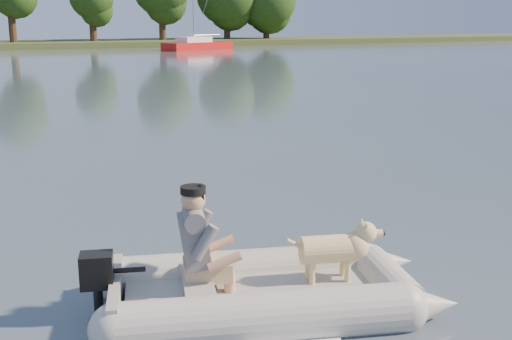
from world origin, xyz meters
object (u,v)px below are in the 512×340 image
dog (328,254)px  man (196,237)px  dinghy (267,253)px  sailboat (197,45)px

dog → man: bearing=180.0°
dinghy → dog: (0.60, -0.13, -0.07)m
man → dinghy: bearing=-4.2°
dinghy → man: (-0.62, 0.24, 0.18)m
dinghy → dog: size_ratio=5.20×
man → sailboat: (19.54, 50.17, -0.31)m
dinghy → man: man is taller
dinghy → dog: 0.62m
dog → dinghy: bearing=-175.4°
man → sailboat: 53.84m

